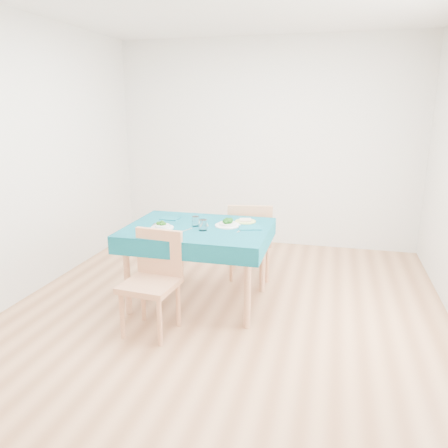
% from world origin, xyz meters
% --- Properties ---
extents(room_shell, '(4.02, 4.52, 2.73)m').
position_xyz_m(room_shell, '(0.00, 0.00, 1.35)').
color(room_shell, '#9B6640').
rests_on(room_shell, ground).
extents(table, '(1.32, 1.00, 0.76)m').
position_xyz_m(table, '(-0.29, 0.18, 0.38)').
color(table, '#084B5A').
rests_on(table, ground).
extents(chair_near, '(0.46, 0.50, 1.05)m').
position_xyz_m(chair_near, '(-0.51, -0.48, 0.53)').
color(chair_near, '#B67C55').
rests_on(chair_near, ground).
extents(chair_far, '(0.55, 0.58, 1.16)m').
position_xyz_m(chair_far, '(0.05, 0.97, 0.58)').
color(chair_far, '#B67C55').
rests_on(chair_far, ground).
extents(bowl_near, '(0.21, 0.21, 0.06)m').
position_xyz_m(bowl_near, '(-0.59, 0.04, 0.79)').
color(bowl_near, white).
rests_on(bowl_near, table).
extents(bowl_far, '(0.24, 0.24, 0.07)m').
position_xyz_m(bowl_far, '(-0.03, 0.26, 0.79)').
color(bowl_far, white).
rests_on(bowl_far, table).
extents(fork_near, '(0.06, 0.19, 0.00)m').
position_xyz_m(fork_near, '(-0.70, 0.07, 0.76)').
color(fork_near, silver).
rests_on(fork_near, table).
extents(knife_near, '(0.08, 0.20, 0.00)m').
position_xyz_m(knife_near, '(-0.36, 0.02, 0.76)').
color(knife_near, silver).
rests_on(knife_near, table).
extents(fork_far, '(0.10, 0.19, 0.00)m').
position_xyz_m(fork_far, '(-0.25, 0.28, 0.76)').
color(fork_far, silver).
rests_on(fork_far, table).
extents(knife_far, '(0.08, 0.23, 0.00)m').
position_xyz_m(knife_far, '(0.13, 0.19, 0.76)').
color(knife_far, silver).
rests_on(knife_far, table).
extents(napkin_near, '(0.18, 0.13, 0.01)m').
position_xyz_m(napkin_near, '(-0.65, 0.37, 0.76)').
color(napkin_near, '#0B5463').
rests_on(napkin_near, table).
extents(napkin_far, '(0.23, 0.19, 0.01)m').
position_xyz_m(napkin_far, '(0.19, 0.23, 0.76)').
color(napkin_far, '#0B5463').
rests_on(napkin_far, table).
extents(tumbler_center, '(0.07, 0.07, 0.09)m').
position_xyz_m(tumbler_center, '(-0.32, 0.20, 0.80)').
color(tumbler_center, white).
rests_on(tumbler_center, table).
extents(tumbler_side, '(0.08, 0.08, 0.10)m').
position_xyz_m(tumbler_side, '(-0.21, 0.07, 0.81)').
color(tumbler_side, white).
rests_on(tumbler_side, table).
extents(side_plate, '(0.20, 0.20, 0.01)m').
position_xyz_m(side_plate, '(0.10, 0.45, 0.76)').
color(side_plate, '#C7D869').
rests_on(side_plate, table).
extents(bread_slice, '(0.13, 0.13, 0.02)m').
position_xyz_m(bread_slice, '(0.10, 0.45, 0.78)').
color(bread_slice, beige).
rests_on(bread_slice, side_plate).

